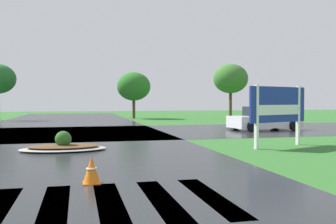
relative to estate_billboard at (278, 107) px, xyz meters
The scene contains 7 objects.
asphalt_roadway 8.28m from the estate_billboard, behind, with size 10.81×80.00×0.01m, color #232628.
asphalt_cross_road 11.54m from the estate_billboard, 135.38° to the left, with size 90.00×9.73×0.01m, color #232628.
crosswalk_stripes 10.43m from the estate_billboard, 142.09° to the right, with size 6.75×2.95×0.01m.
estate_billboard is the anchor object (origin of this frame).
median_island 7.96m from the estate_billboard, behind, with size 2.95×1.69×0.68m.
car_dark_suv 8.08m from the estate_billboard, 65.89° to the left, with size 4.24×2.42×1.38m.
traffic_cone 8.59m from the estate_billboard, 145.84° to the right, with size 0.37×0.37×0.58m.
Camera 1 is at (0.83, -2.47, 1.74)m, focal length 40.27 mm.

